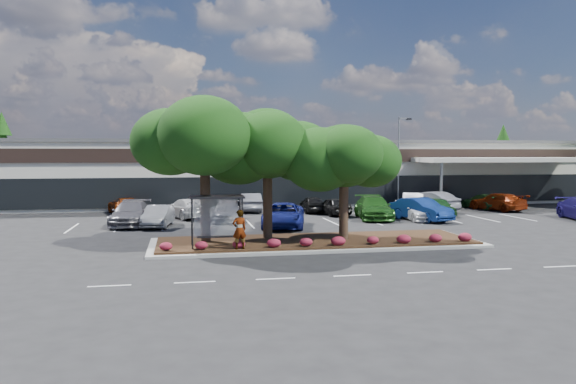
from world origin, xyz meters
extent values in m
plane|color=black|center=(0.00, 0.00, 0.00)|extent=(160.00, 160.00, 0.00)
cube|color=beige|center=(0.00, 34.00, 3.00)|extent=(80.00, 20.00, 6.00)
cube|color=#4A4A4C|center=(0.00, 34.00, 6.10)|extent=(80.40, 20.40, 0.30)
cube|color=black|center=(0.00, 23.95, 4.80)|extent=(80.00, 0.25, 1.20)
cube|color=black|center=(0.00, 23.95, 1.60)|extent=(60.00, 0.18, 2.60)
cube|color=red|center=(-6.00, 23.88, 4.80)|extent=(6.00, 0.12, 1.00)
cube|color=beige|center=(20.00, 21.50, 4.40)|extent=(16.00, 5.00, 0.40)
cylinder|color=gray|center=(13.00, 19.50, 2.10)|extent=(0.24, 0.24, 4.20)
cube|color=#9C9C97|center=(-2.00, 4.00, 0.07)|extent=(18.00, 6.00, 0.15)
cube|color=#3A2112|center=(-2.00, 4.00, 0.20)|extent=(17.20, 5.20, 0.12)
cube|color=silver|center=(-12.00, -4.00, 0.01)|extent=(1.60, 0.12, 0.01)
cube|color=silver|center=(-8.80, -4.00, 0.01)|extent=(1.60, 0.12, 0.01)
cube|color=silver|center=(-5.60, -4.00, 0.01)|extent=(1.60, 0.12, 0.01)
cube|color=silver|center=(-2.40, -4.00, 0.01)|extent=(1.60, 0.12, 0.01)
cube|color=silver|center=(0.80, -4.00, 0.01)|extent=(1.60, 0.12, 0.01)
cube|color=silver|center=(4.00, -4.00, 0.01)|extent=(1.60, 0.12, 0.01)
cube|color=silver|center=(7.20, -4.00, 0.01)|extent=(1.60, 0.12, 0.01)
cube|color=silver|center=(-16.50, 13.50, 0.01)|extent=(0.12, 5.00, 0.01)
cube|color=silver|center=(-13.50, 13.50, 0.01)|extent=(0.12, 5.00, 0.01)
cube|color=silver|center=(-10.50, 13.50, 0.01)|extent=(0.12, 5.00, 0.01)
cube|color=silver|center=(-7.50, 13.50, 0.01)|extent=(0.12, 5.00, 0.01)
cube|color=silver|center=(-4.50, 13.50, 0.01)|extent=(0.12, 5.00, 0.01)
cube|color=silver|center=(-1.50, 13.50, 0.01)|extent=(0.12, 5.00, 0.01)
cube|color=silver|center=(1.50, 13.50, 0.01)|extent=(0.12, 5.00, 0.01)
cube|color=silver|center=(4.50, 13.50, 0.01)|extent=(0.12, 5.00, 0.01)
cube|color=silver|center=(7.50, 13.50, 0.01)|extent=(0.12, 5.00, 0.01)
cube|color=silver|center=(10.50, 13.50, 0.01)|extent=(0.12, 5.00, 0.01)
cube|color=silver|center=(13.50, 13.50, 0.01)|extent=(0.12, 5.00, 0.01)
cube|color=silver|center=(16.50, 13.50, 0.01)|extent=(0.12, 5.00, 0.01)
cylinder|color=black|center=(-8.75, 3.45, 1.51)|extent=(0.08, 0.08, 2.50)
cylinder|color=black|center=(-6.25, 3.45, 1.51)|extent=(0.08, 0.08, 2.50)
cylinder|color=black|center=(-8.75, 2.15, 1.51)|extent=(0.08, 0.08, 2.50)
cylinder|color=black|center=(-6.25, 2.15, 1.51)|extent=(0.08, 0.08, 2.50)
cube|color=black|center=(-7.50, 2.80, 2.80)|extent=(2.75, 1.55, 0.10)
cube|color=silver|center=(-7.50, 3.45, 1.63)|extent=(2.30, 0.03, 2.00)
cube|color=black|center=(-7.50, 3.05, 0.71)|extent=(2.00, 0.35, 0.06)
cone|color=black|center=(-30.00, 46.00, 5.00)|extent=(4.40, 4.40, 10.00)
cone|color=black|center=(34.00, 44.00, 4.50)|extent=(3.96, 3.96, 9.00)
imported|color=#594C47|center=(-6.46, 1.70, 1.25)|extent=(0.81, 0.62, 1.97)
cube|color=#9C9C97|center=(10.52, 23.19, 0.20)|extent=(0.50, 0.50, 0.40)
cylinder|color=gray|center=(10.52, 23.19, 4.38)|extent=(0.14, 0.14, 7.96)
cube|color=gray|center=(10.96, 23.10, 8.21)|extent=(0.93, 0.40, 0.14)
cube|color=black|center=(11.45, 23.00, 8.14)|extent=(0.50, 0.39, 0.18)
imported|color=#54535B|center=(-12.71, 14.22, 0.83)|extent=(2.84, 5.93, 1.67)
imported|color=slate|center=(-10.83, 13.07, 0.73)|extent=(2.20, 4.64, 1.47)
imported|color=slate|center=(-6.00, 15.45, 0.71)|extent=(2.66, 5.14, 1.43)
imported|color=navy|center=(-2.48, 11.31, 0.82)|extent=(3.99, 6.36, 1.64)
imported|color=#1D4D15|center=(5.13, 14.71, 0.86)|extent=(3.38, 6.24, 1.72)
imported|color=white|center=(8.11, 13.48, 0.69)|extent=(1.95, 4.75, 1.38)
imported|color=navy|center=(8.22, 12.95, 0.85)|extent=(3.43, 5.45, 1.69)
imported|color=#19421A|center=(11.08, 15.97, 0.72)|extent=(1.98, 4.31, 1.43)
imported|color=#812D08|center=(-13.79, 21.89, 0.68)|extent=(3.52, 5.35, 1.37)
imported|color=silver|center=(-8.88, 17.95, 0.76)|extent=(3.91, 5.64, 1.52)
imported|color=#5B5C62|center=(-3.46, 21.88, 0.80)|extent=(1.86, 4.90, 1.59)
imported|color=black|center=(1.61, 20.11, 0.71)|extent=(1.78, 4.19, 1.41)
imported|color=black|center=(2.82, 17.84, 0.72)|extent=(2.33, 4.44, 1.44)
imported|color=silver|center=(10.56, 19.99, 0.79)|extent=(3.25, 5.05, 1.57)
imported|color=slate|center=(11.81, 19.09, 0.86)|extent=(3.74, 5.49, 1.71)
imported|color=#255120|center=(17.42, 20.26, 0.67)|extent=(2.72, 4.87, 1.33)
imported|color=maroon|center=(17.89, 18.66, 0.76)|extent=(3.74, 5.68, 1.53)
camera|label=1|loc=(-9.29, -25.85, 5.04)|focal=35.00mm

